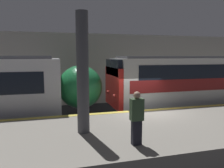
{
  "coord_description": "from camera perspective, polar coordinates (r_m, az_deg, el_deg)",
  "views": [
    {
      "loc": [
        -4.32,
        -9.71,
        3.68
      ],
      "look_at": [
        -1.42,
        0.93,
        2.25
      ],
      "focal_mm": 35.0,
      "sensor_mm": 36.0,
      "label": 1
    }
  ],
  "objects": [
    {
      "name": "station_rear_barrier",
      "position": [
        17.02,
        -0.53,
        3.98
      ],
      "size": [
        50.0,
        0.15,
        5.33
      ],
      "color": "#9E998E",
      "rests_on": "ground"
    },
    {
      "name": "support_pillar_near",
      "position": [
        7.43,
        -7.67,
        2.75
      ],
      "size": [
        0.41,
        0.41,
        4.1
      ],
      "color": "#47474C",
      "rests_on": "platform"
    },
    {
      "name": "platform",
      "position": [
        9.07,
        14.72,
        -13.26
      ],
      "size": [
        40.0,
        4.79,
        1.05
      ],
      "color": "gray",
      "rests_on": "ground"
    },
    {
      "name": "person_waiting",
      "position": [
        6.55,
        6.45,
        -8.57
      ],
      "size": [
        0.38,
        0.24,
        1.61
      ],
      "color": "black",
      "rests_on": "platform"
    },
    {
      "name": "ground_plane",
      "position": [
        11.25,
        8.42,
        -11.79
      ],
      "size": [
        120.0,
        120.0,
        0.0
      ],
      "primitive_type": "plane",
      "color": "black"
    }
  ]
}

